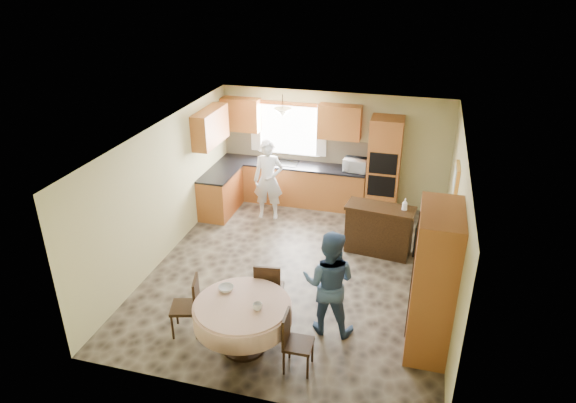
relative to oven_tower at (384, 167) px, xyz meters
The scene contains 36 objects.
floor 3.11m from the oven_tower, 113.15° to the right, with size 5.00×6.00×0.01m, color #6B5F4B.
ceiling 3.26m from the oven_tower, 113.15° to the right, with size 5.00×6.00×0.01m, color white.
wall_back 1.21m from the oven_tower, 164.91° to the left, with size 5.00×0.02×2.50m, color tan.
wall_front 5.81m from the oven_tower, 101.43° to the right, with size 5.00×0.02×2.50m, color tan.
wall_left 4.54m from the oven_tower, 143.61° to the right, with size 0.02×6.00×2.50m, color tan.
wall_right 3.02m from the oven_tower, 63.35° to the right, with size 0.02×6.00×2.50m, color tan.
window 2.24m from the oven_tower, behind, with size 1.40×0.03×1.10m, color white.
curtain_left 2.97m from the oven_tower, behind, with size 0.22×0.02×1.15m, color white.
curtain_right 1.54m from the oven_tower, behind, with size 0.22×0.02×1.15m, color white.
base_cab_back 2.09m from the oven_tower, behind, with size 3.30×0.60×0.88m, color #AE6A2E.
counter_back 2.01m from the oven_tower, behind, with size 3.30×0.64×0.04m, color black.
base_cab_left 3.52m from the oven_tower, 165.12° to the right, with size 0.60×1.20×0.88m, color #AE6A2E.
counter_left 3.47m from the oven_tower, 165.12° to the right, with size 0.64×1.20×0.04m, color black.
backsplash 2.03m from the oven_tower, behind, with size 3.30×0.02×0.55m, color tan.
wall_cab_left 3.31m from the oven_tower, behind, with size 0.85×0.33×0.72m, color #C86B32.
wall_cab_right 1.32m from the oven_tower, behind, with size 0.90×0.33×0.72m, color #C86B32.
wall_cab_side 3.70m from the oven_tower, 165.67° to the right, with size 0.33×1.20×0.72m, color #C86B32.
oven_tower is the anchor object (origin of this frame).
oven_upper 0.37m from the oven_tower, 90.00° to the right, with size 0.56×0.01×0.45m, color black.
oven_lower 0.44m from the oven_tower, 90.00° to the right, with size 0.56×0.01×0.45m, color black.
pendant 2.40m from the oven_tower, behind, with size 0.36×0.36×0.18m, color beige.
sideboard 1.81m from the oven_tower, 85.87° to the right, with size 1.24×0.51×0.89m, color #311E0D.
space_heater 2.03m from the oven_tower, 57.63° to the right, with size 0.44×0.31×0.61m, color black.
cupboard 4.22m from the oven_tower, 75.30° to the right, with size 0.56×1.12×2.13m, color #AE6A2E.
dining_table 5.08m from the oven_tower, 106.14° to the right, with size 1.36×1.36×0.77m.
chair_left 5.26m from the oven_tower, 115.77° to the right, with size 0.49×0.49×0.92m.
chair_back 4.31m from the oven_tower, 107.37° to the right, with size 0.47×0.47×0.97m.
chair_right 5.11m from the oven_tower, 97.23° to the right, with size 0.38×0.38×0.86m.
framed_picture 2.55m from the oven_tower, 57.46° to the right, with size 0.06×0.55×0.45m.
microwave 0.59m from the oven_tower, behind, with size 0.50×0.34×0.28m, color silver.
person_sink 2.44m from the oven_tower, 159.84° to the right, with size 0.62×0.41×1.70m, color silver.
person_dining 4.15m from the oven_tower, 94.85° to the right, with size 0.80×0.62×1.63m, color #38537A.
bowl_sideboard 1.72m from the oven_tower, 96.62° to the right, with size 0.24×0.24×0.06m, color #B2B2B2.
bottle_sideboard 1.78m from the oven_tower, 72.31° to the right, with size 0.10×0.10×0.27m, color silver.
cup_table 5.07m from the oven_tower, 103.22° to the right, with size 0.13×0.13×0.10m, color #B2B2B2.
bowl_table 4.95m from the oven_tower, 110.45° to the right, with size 0.22×0.22×0.07m, color #B2B2B2.
Camera 1 is at (1.85, -7.50, 5.03)m, focal length 32.00 mm.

